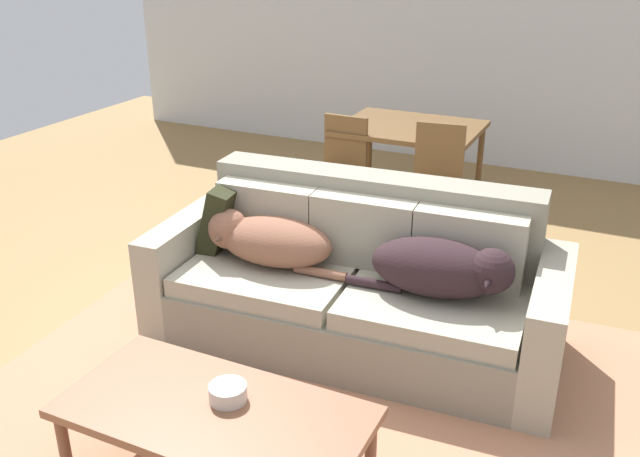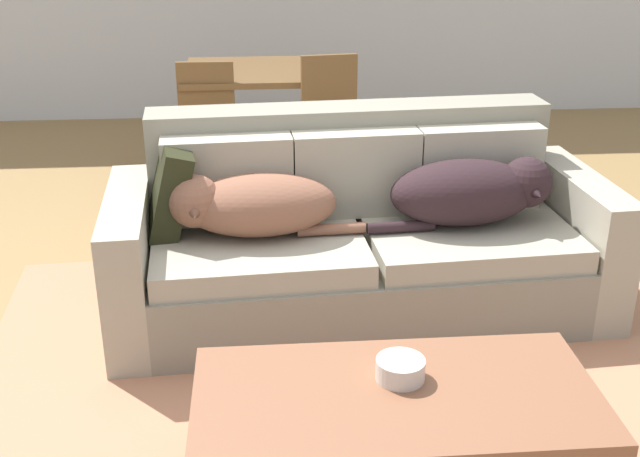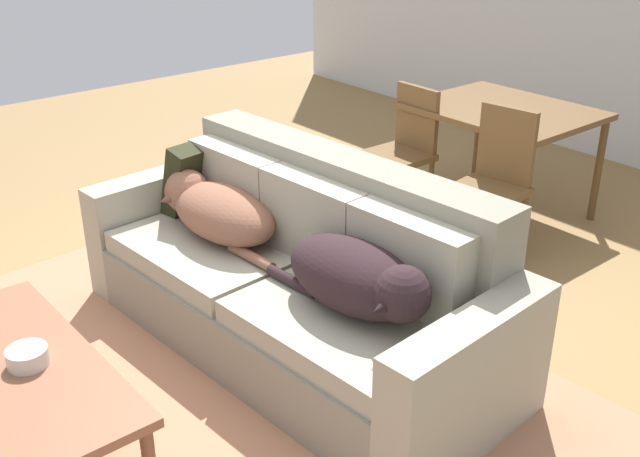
{
  "view_description": "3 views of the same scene",
  "coord_description": "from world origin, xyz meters",
  "px_view_note": "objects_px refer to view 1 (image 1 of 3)",
  "views": [
    {
      "loc": [
        1.59,
        -2.92,
        2.21
      ],
      "look_at": [
        0.07,
        0.28,
        0.68
      ],
      "focal_mm": 39.1,
      "sensor_mm": 36.0,
      "label": 1
    },
    {
      "loc": [
        -0.2,
        -3.09,
        1.86
      ],
      "look_at": [
        0.06,
        0.11,
        0.5
      ],
      "focal_mm": 44.82,
      "sensor_mm": 36.0,
      "label": 2
    },
    {
      "loc": [
        2.8,
        -1.64,
        2.13
      ],
      "look_at": [
        0.37,
        0.39,
        0.64
      ],
      "focal_mm": 42.46,
      "sensor_mm": 36.0,
      "label": 3
    }
  ],
  "objects_px": {
    "couch": "(357,284)",
    "dining_chair_near_right": "(435,181)",
    "dog_on_left_cushion": "(267,240)",
    "dining_table": "(410,135)",
    "dog_on_right_cushion": "(443,268)",
    "dining_chair_near_left": "(340,167)",
    "throw_pillow_by_left_arm": "(225,215)",
    "coffee_table": "(214,417)",
    "bowl_on_coffee_table": "(228,393)"
  },
  "relations": [
    {
      "from": "dog_on_right_cushion",
      "to": "dining_table",
      "type": "height_order",
      "value": "dog_on_right_cushion"
    },
    {
      "from": "dog_on_right_cushion",
      "to": "throw_pillow_by_left_arm",
      "type": "bearing_deg",
      "value": 173.09
    },
    {
      "from": "dog_on_left_cushion",
      "to": "coffee_table",
      "type": "bearing_deg",
      "value": -73.94
    },
    {
      "from": "couch",
      "to": "dining_table",
      "type": "distance_m",
      "value": 2.09
    },
    {
      "from": "dog_on_left_cushion",
      "to": "dining_table",
      "type": "relative_size",
      "value": 0.78
    },
    {
      "from": "bowl_on_coffee_table",
      "to": "dog_on_left_cushion",
      "type": "bearing_deg",
      "value": 111.92
    },
    {
      "from": "throw_pillow_by_left_arm",
      "to": "bowl_on_coffee_table",
      "type": "height_order",
      "value": "throw_pillow_by_left_arm"
    },
    {
      "from": "coffee_table",
      "to": "dining_chair_near_left",
      "type": "relative_size",
      "value": 1.45
    },
    {
      "from": "dog_on_right_cushion",
      "to": "dog_on_left_cushion",
      "type": "bearing_deg",
      "value": 179.04
    },
    {
      "from": "dog_on_right_cushion",
      "to": "coffee_table",
      "type": "bearing_deg",
      "value": -117.47
    },
    {
      "from": "coffee_table",
      "to": "dining_chair_near_right",
      "type": "xyz_separation_m",
      "value": [
        0.07,
        2.82,
        0.13
      ]
    },
    {
      "from": "dog_on_right_cushion",
      "to": "dining_chair_near_left",
      "type": "distance_m",
      "value": 2.05
    },
    {
      "from": "coffee_table",
      "to": "dining_chair_near_right",
      "type": "distance_m",
      "value": 2.82
    },
    {
      "from": "coffee_table",
      "to": "dog_on_right_cushion",
      "type": "bearing_deg",
      "value": 66.28
    },
    {
      "from": "throw_pillow_by_left_arm",
      "to": "coffee_table",
      "type": "bearing_deg",
      "value": -59.33
    },
    {
      "from": "couch",
      "to": "dog_on_left_cushion",
      "type": "relative_size",
      "value": 2.7
    },
    {
      "from": "couch",
      "to": "bowl_on_coffee_table",
      "type": "relative_size",
      "value": 14.82
    },
    {
      "from": "dog_on_right_cushion",
      "to": "throw_pillow_by_left_arm",
      "type": "relative_size",
      "value": 2.12
    },
    {
      "from": "dining_chair_near_left",
      "to": "dog_on_left_cushion",
      "type": "bearing_deg",
      "value": -79.09
    },
    {
      "from": "couch",
      "to": "dining_chair_near_left",
      "type": "relative_size",
      "value": 2.68
    },
    {
      "from": "dog_on_left_cushion",
      "to": "dining_table",
      "type": "height_order",
      "value": "dining_table"
    },
    {
      "from": "bowl_on_coffee_table",
      "to": "dining_table",
      "type": "height_order",
      "value": "dining_table"
    },
    {
      "from": "throw_pillow_by_left_arm",
      "to": "dining_chair_near_left",
      "type": "distance_m",
      "value": 1.52
    },
    {
      "from": "dog_on_left_cushion",
      "to": "dining_chair_near_right",
      "type": "relative_size",
      "value": 0.94
    },
    {
      "from": "coffee_table",
      "to": "dining_chair_near_right",
      "type": "height_order",
      "value": "dining_chair_near_right"
    },
    {
      "from": "dog_on_left_cushion",
      "to": "dining_chair_near_left",
      "type": "bearing_deg",
      "value": 95.87
    },
    {
      "from": "dining_table",
      "to": "couch",
      "type": "bearing_deg",
      "value": -79.12
    },
    {
      "from": "couch",
      "to": "dog_on_left_cushion",
      "type": "bearing_deg",
      "value": -168.51
    },
    {
      "from": "coffee_table",
      "to": "dining_table",
      "type": "distance_m",
      "value": 3.44
    },
    {
      "from": "throw_pillow_by_left_arm",
      "to": "dining_chair_near_left",
      "type": "relative_size",
      "value": 0.47
    },
    {
      "from": "dog_on_left_cushion",
      "to": "dining_chair_near_right",
      "type": "xyz_separation_m",
      "value": [
        0.52,
        1.58,
        -0.07
      ]
    },
    {
      "from": "dog_on_right_cushion",
      "to": "dining_table",
      "type": "distance_m",
      "value": 2.3
    },
    {
      "from": "throw_pillow_by_left_arm",
      "to": "couch",
      "type": "bearing_deg",
      "value": 0.75
    },
    {
      "from": "throw_pillow_by_left_arm",
      "to": "dining_chair_near_left",
      "type": "xyz_separation_m",
      "value": [
        0.09,
        1.52,
        -0.14
      ]
    },
    {
      "from": "couch",
      "to": "coffee_table",
      "type": "xyz_separation_m",
      "value": [
        -0.05,
        -1.38,
        0.03
      ]
    },
    {
      "from": "throw_pillow_by_left_arm",
      "to": "dining_chair_near_right",
      "type": "relative_size",
      "value": 0.44
    },
    {
      "from": "couch",
      "to": "dining_chair_near_right",
      "type": "distance_m",
      "value": 1.45
    },
    {
      "from": "couch",
      "to": "dining_chair_near_right",
      "type": "relative_size",
      "value": 2.55
    },
    {
      "from": "dog_on_left_cushion",
      "to": "dog_on_right_cushion",
      "type": "xyz_separation_m",
      "value": [
        1.02,
        0.05,
        0.01
      ]
    },
    {
      "from": "bowl_on_coffee_table",
      "to": "dining_chair_near_left",
      "type": "distance_m",
      "value": 2.91
    },
    {
      "from": "throw_pillow_by_left_arm",
      "to": "bowl_on_coffee_table",
      "type": "bearing_deg",
      "value": -57.21
    },
    {
      "from": "dog_on_left_cushion",
      "to": "dining_chair_near_left",
      "type": "xyz_separation_m",
      "value": [
        -0.28,
        1.64,
        -0.09
      ]
    },
    {
      "from": "couch",
      "to": "dog_on_right_cushion",
      "type": "height_order",
      "value": "couch"
    },
    {
      "from": "bowl_on_coffee_table",
      "to": "throw_pillow_by_left_arm",
      "type": "bearing_deg",
      "value": 122.79
    },
    {
      "from": "throw_pillow_by_left_arm",
      "to": "coffee_table",
      "type": "height_order",
      "value": "throw_pillow_by_left_arm"
    },
    {
      "from": "bowl_on_coffee_table",
      "to": "dog_on_right_cushion",
      "type": "bearing_deg",
      "value": 65.92
    },
    {
      "from": "dining_chair_near_left",
      "to": "dining_chair_near_right",
      "type": "distance_m",
      "value": 0.8
    },
    {
      "from": "bowl_on_coffee_table",
      "to": "dining_chair_near_left",
      "type": "height_order",
      "value": "dining_chair_near_left"
    },
    {
      "from": "dog_on_right_cushion",
      "to": "dining_chair_near_right",
      "type": "xyz_separation_m",
      "value": [
        -0.5,
        1.53,
        -0.08
      ]
    },
    {
      "from": "couch",
      "to": "throw_pillow_by_left_arm",
      "type": "distance_m",
      "value": 0.91
    }
  ]
}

